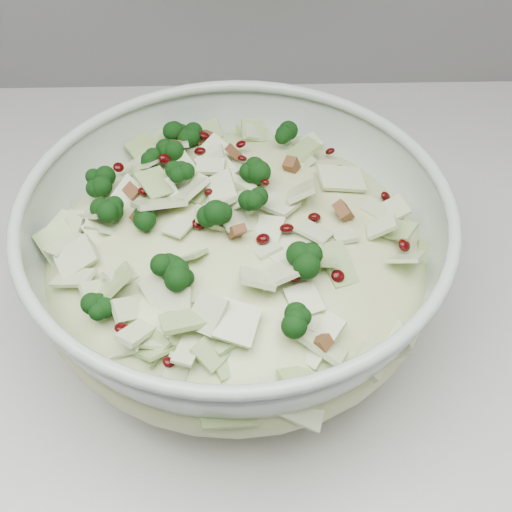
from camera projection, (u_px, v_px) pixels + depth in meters
The scene contains 3 objects.
counter at pixel (80, 469), 1.00m from camera, with size 3.60×0.60×0.90m, color #B6B6B1.
mixing_bowl at pixel (237, 262), 0.57m from camera, with size 0.39×0.39×0.13m.
salad at pixel (236, 243), 0.55m from camera, with size 0.39×0.39×0.13m.
Camera 1 is at (0.24, 1.22, 1.39)m, focal length 50.00 mm.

